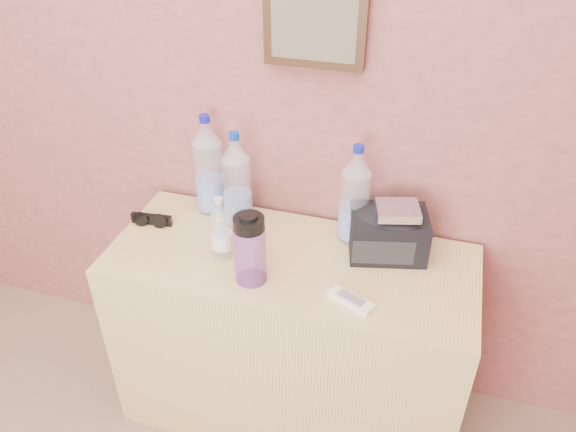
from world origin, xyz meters
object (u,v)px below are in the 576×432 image
object	(u,v)px
pet_small	(221,232)
sunglasses	(152,219)
pet_large_b	(209,170)
pet_large_a	(237,185)
toiletry_bag	(388,231)
foil_packet	(398,210)
nalgene_bottle	(250,249)
pet_large_c	(355,199)
ac_remote	(351,300)
dresser	(290,339)

from	to	relation	value
pet_small	sunglasses	distance (m)	0.33
sunglasses	pet_large_b	bearing A→B (deg)	35.19
pet_large_a	sunglasses	size ratio (longest dim) A/B	2.40
toiletry_bag	foil_packet	xyz separation A→B (m)	(0.02, -0.02, 0.09)
nalgene_bottle	sunglasses	bearing A→B (deg)	157.84
pet_large_c	ac_remote	world-z (taller)	pet_large_c
sunglasses	ac_remote	xyz separation A→B (m)	(0.73, -0.19, -0.01)
sunglasses	pet_small	bearing A→B (deg)	-24.14
pet_large_a	toiletry_bag	world-z (taller)	pet_large_a
pet_large_c	pet_small	xyz separation A→B (m)	(-0.37, -0.21, -0.06)
pet_large_c	toiletry_bag	size ratio (longest dim) A/B	1.45
pet_large_a	nalgene_bottle	xyz separation A→B (m)	(0.14, -0.27, -0.04)
pet_large_a	nalgene_bottle	world-z (taller)	pet_large_a
toiletry_bag	pet_large_a	bearing A→B (deg)	164.30
sunglasses	foil_packet	distance (m)	0.83
pet_large_b	nalgene_bottle	bearing A→B (deg)	-50.54
foil_packet	nalgene_bottle	bearing A→B (deg)	-149.37
pet_large_c	ac_remote	distance (m)	0.35
dresser	pet_large_a	world-z (taller)	pet_large_a
nalgene_bottle	toiletry_bag	xyz separation A→B (m)	(0.37, 0.25, -0.03)
ac_remote	sunglasses	bearing A→B (deg)	-170.56
pet_large_b	sunglasses	xyz separation A→B (m)	(-0.16, -0.14, -0.14)
toiletry_bag	pet_large_b	bearing A→B (deg)	160.18
ac_remote	pet_large_c	bearing A→B (deg)	124.87
dresser	pet_large_c	world-z (taller)	pet_large_c
pet_large_b	pet_large_c	world-z (taller)	pet_large_b
pet_large_c	ac_remote	xyz separation A→B (m)	(0.06, -0.31, -0.14)
pet_large_a	pet_large_b	world-z (taller)	pet_large_b
sunglasses	ac_remote	size ratio (longest dim) A/B	1.04
dresser	foil_packet	size ratio (longest dim) A/B	9.11
pet_large_c	sunglasses	size ratio (longest dim) A/B	2.42
toiletry_bag	foil_packet	world-z (taller)	foil_packet
pet_large_a	ac_remote	world-z (taller)	pet_large_a
pet_large_c	ac_remote	size ratio (longest dim) A/B	2.51
dresser	sunglasses	size ratio (longest dim) A/B	8.23
toiletry_bag	foil_packet	bearing A→B (deg)	-49.87
pet_small	toiletry_bag	bearing A→B (deg)	19.27
sunglasses	ac_remote	world-z (taller)	sunglasses
pet_large_c	foil_packet	xyz separation A→B (m)	(0.14, -0.06, 0.02)
sunglasses	toiletry_bag	world-z (taller)	toiletry_bag
pet_small	foil_packet	world-z (taller)	pet_small
dresser	pet_large_b	world-z (taller)	pet_large_b
pet_large_b	sunglasses	bearing A→B (deg)	-138.48
pet_small	toiletry_bag	world-z (taller)	pet_small
sunglasses	pet_large_a	bearing A→B (deg)	12.06
dresser	nalgene_bottle	size ratio (longest dim) A/B	5.01
pet_large_a	nalgene_bottle	bearing A→B (deg)	-62.24
toiletry_bag	dresser	bearing A→B (deg)	-170.65
dresser	nalgene_bottle	world-z (taller)	nalgene_bottle
dresser	sunglasses	distance (m)	0.64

